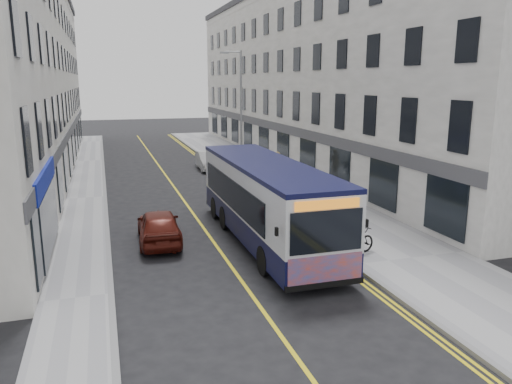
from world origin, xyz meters
TOP-DOWN VIEW (x-y plane):
  - ground at (0.00, 0.00)m, footprint 140.00×140.00m
  - pavement_east at (6.25, 12.00)m, footprint 4.50×64.00m
  - pavement_west at (-5.00, 12.00)m, footprint 2.00×64.00m
  - kerb_east at (4.00, 12.00)m, footprint 0.18×64.00m
  - kerb_west at (-4.00, 12.00)m, footprint 0.18×64.00m
  - road_centre_line at (0.00, 12.00)m, footprint 0.12×64.00m
  - road_dbl_yellow_inner at (3.55, 12.00)m, footprint 0.10×64.00m
  - road_dbl_yellow_outer at (3.75, 12.00)m, footprint 0.10×64.00m
  - terrace_east at (11.50, 21.00)m, footprint 6.00×46.00m
  - terrace_west at (-9.00, 21.00)m, footprint 6.00×46.00m
  - streetlamp at (4.17, 14.00)m, footprint 1.32×0.18m
  - city_bus at (1.99, 2.35)m, footprint 2.56×10.98m
  - bicycle at (4.40, -0.37)m, footprint 2.00×1.17m
  - pedestrian_near at (6.46, 13.46)m, footprint 0.73×0.56m
  - pedestrian_far at (6.36, 11.67)m, footprint 0.92×0.81m
  - car_white at (3.20, 19.19)m, footprint 1.47×3.91m
  - car_maroon at (-2.05, 3.48)m, footprint 1.79×4.06m

SIDE VIEW (x-z plane):
  - ground at x=0.00m, z-range 0.00..0.00m
  - road_centre_line at x=0.00m, z-range 0.00..0.01m
  - road_dbl_yellow_inner at x=3.55m, z-range 0.00..0.01m
  - road_dbl_yellow_outer at x=3.75m, z-range 0.00..0.01m
  - pavement_east at x=6.25m, z-range 0.00..0.12m
  - pavement_west at x=-5.00m, z-range 0.00..0.12m
  - kerb_east at x=4.00m, z-range 0.00..0.13m
  - kerb_west at x=-4.00m, z-range 0.00..0.13m
  - bicycle at x=4.40m, z-range 0.12..1.11m
  - car_white at x=3.20m, z-range 0.00..1.28m
  - car_maroon at x=-2.05m, z-range 0.00..1.36m
  - pedestrian_far at x=6.36m, z-range 0.12..1.73m
  - pedestrian_near at x=6.46m, z-range 0.12..1.92m
  - city_bus at x=1.99m, z-range 0.15..3.34m
  - streetlamp at x=4.17m, z-range 0.38..8.38m
  - terrace_east at x=11.50m, z-range 0.00..13.00m
  - terrace_west at x=-9.00m, z-range 0.00..13.00m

